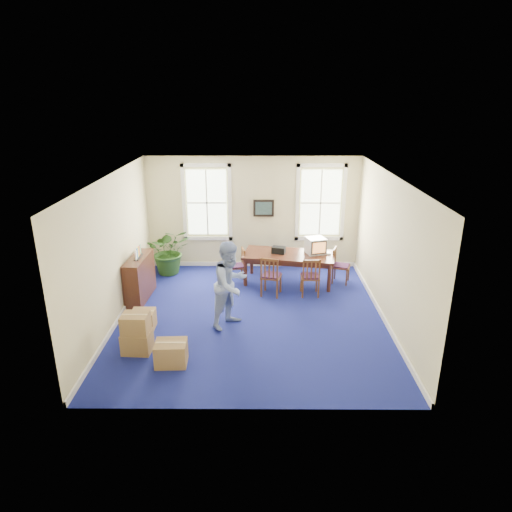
{
  "coord_description": "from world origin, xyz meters",
  "views": [
    {
      "loc": [
        0.16,
        -9.35,
        4.83
      ],
      "look_at": [
        0.1,
        0.6,
        1.25
      ],
      "focal_mm": 32.0,
      "sensor_mm": 36.0,
      "label": 1
    }
  ],
  "objects_px": {
    "crt_tv": "(316,246)",
    "credenza": "(140,278)",
    "conference_table": "(289,268)",
    "man": "(231,284)",
    "chair_near_left": "(271,275)",
    "potted_plant": "(169,251)",
    "cardboard_boxes": "(148,330)"
  },
  "relations": [
    {
      "from": "conference_table",
      "to": "man",
      "type": "height_order",
      "value": "man"
    },
    {
      "from": "conference_table",
      "to": "cardboard_boxes",
      "type": "height_order",
      "value": "cardboard_boxes"
    },
    {
      "from": "credenza",
      "to": "potted_plant",
      "type": "distance_m",
      "value": 1.77
    },
    {
      "from": "conference_table",
      "to": "credenza",
      "type": "relative_size",
      "value": 1.74
    },
    {
      "from": "crt_tv",
      "to": "potted_plant",
      "type": "xyz_separation_m",
      "value": [
        -3.99,
        0.59,
        -0.36
      ]
    },
    {
      "from": "crt_tv",
      "to": "credenza",
      "type": "distance_m",
      "value": 4.58
    },
    {
      "from": "credenza",
      "to": "cardboard_boxes",
      "type": "relative_size",
      "value": 0.92
    },
    {
      "from": "conference_table",
      "to": "cardboard_boxes",
      "type": "xyz_separation_m",
      "value": [
        -2.97,
        -3.41,
        0.02
      ]
    },
    {
      "from": "crt_tv",
      "to": "potted_plant",
      "type": "distance_m",
      "value": 4.05
    },
    {
      "from": "credenza",
      "to": "cardboard_boxes",
      "type": "height_order",
      "value": "credenza"
    },
    {
      "from": "chair_near_left",
      "to": "cardboard_boxes",
      "type": "distance_m",
      "value": 3.6
    },
    {
      "from": "man",
      "to": "credenza",
      "type": "distance_m",
      "value": 2.7
    },
    {
      "from": "conference_table",
      "to": "credenza",
      "type": "distance_m",
      "value": 3.86
    },
    {
      "from": "potted_plant",
      "to": "chair_near_left",
      "type": "bearing_deg",
      "value": -27.43
    },
    {
      "from": "man",
      "to": "potted_plant",
      "type": "relative_size",
      "value": 1.44
    },
    {
      "from": "potted_plant",
      "to": "cardboard_boxes",
      "type": "distance_m",
      "value": 4.08
    },
    {
      "from": "chair_near_left",
      "to": "potted_plant",
      "type": "relative_size",
      "value": 0.79
    },
    {
      "from": "conference_table",
      "to": "man",
      "type": "bearing_deg",
      "value": -110.4
    },
    {
      "from": "crt_tv",
      "to": "chair_near_left",
      "type": "xyz_separation_m",
      "value": [
        -1.19,
        -0.86,
        -0.5
      ]
    },
    {
      "from": "conference_table",
      "to": "credenza",
      "type": "bearing_deg",
      "value": -154.13
    },
    {
      "from": "chair_near_left",
      "to": "man",
      "type": "distance_m",
      "value": 1.88
    },
    {
      "from": "man",
      "to": "crt_tv",
      "type": "bearing_deg",
      "value": -1.87
    },
    {
      "from": "crt_tv",
      "to": "credenza",
      "type": "bearing_deg",
      "value": 177.71
    },
    {
      "from": "crt_tv",
      "to": "credenza",
      "type": "relative_size",
      "value": 0.37
    },
    {
      "from": "crt_tv",
      "to": "man",
      "type": "distance_m",
      "value": 3.23
    },
    {
      "from": "potted_plant",
      "to": "cardboard_boxes",
      "type": "height_order",
      "value": "potted_plant"
    },
    {
      "from": "conference_table",
      "to": "crt_tv",
      "type": "height_order",
      "value": "crt_tv"
    },
    {
      "from": "chair_near_left",
      "to": "cardboard_boxes",
      "type": "height_order",
      "value": "chair_near_left"
    },
    {
      "from": "chair_near_left",
      "to": "man",
      "type": "xyz_separation_m",
      "value": [
        -0.91,
        -1.59,
        0.44
      ]
    },
    {
      "from": "cardboard_boxes",
      "to": "man",
      "type": "bearing_deg",
      "value": 32.87
    },
    {
      "from": "credenza",
      "to": "man",
      "type": "bearing_deg",
      "value": -26.79
    },
    {
      "from": "credenza",
      "to": "potted_plant",
      "type": "height_order",
      "value": "potted_plant"
    }
  ]
}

